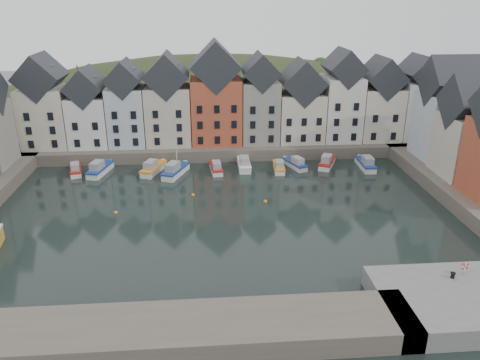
{
  "coord_description": "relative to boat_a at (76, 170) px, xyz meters",
  "views": [
    {
      "loc": [
        -2.13,
        -53.32,
        26.84
      ],
      "look_at": [
        2.56,
        6.0,
        3.06
      ],
      "focal_mm": 35.0,
      "sensor_mm": 36.0,
      "label": 1
    }
  ],
  "objects": [
    {
      "name": "mooring_buoys",
      "position": [
        18.87,
        -13.25,
        -0.48
      ],
      "size": [
        20.5,
        5.5,
        0.5
      ],
      "color": "orange",
      "rests_on": "ground"
    },
    {
      "name": "life_ring_post",
      "position": [
        44.93,
        -35.75,
        2.23
      ],
      "size": [
        0.8,
        0.17,
        1.3
      ],
      "color": "gray",
      "rests_on": "near_quay"
    },
    {
      "name": "boat_j",
      "position": [
        47.16,
        -1.29,
        0.09
      ],
      "size": [
        2.14,
        6.37,
        2.42
      ],
      "rotation": [
        0.0,
        0.0,
        -0.03
      ],
      "color": "silver",
      "rests_on": "ground"
    },
    {
      "name": "hillside",
      "position": [
        22.89,
        37.41,
        -18.59
      ],
      "size": [
        153.6,
        70.4,
        64.0
      ],
      "color": "#223018",
      "rests_on": "ground"
    },
    {
      "name": "near_wall",
      "position": [
        12.87,
        -40.59,
        0.37
      ],
      "size": [
        50.0,
        6.0,
        2.0
      ],
      "primitive_type": "cube",
      "color": "#52493F",
      "rests_on": "ground"
    },
    {
      "name": "boat_f",
      "position": [
        27.11,
        0.22,
        0.09
      ],
      "size": [
        1.99,
        6.3,
        2.42
      ],
      "rotation": [
        0.0,
        0.0,
        -0.01
      ],
      "color": "silver",
      "rests_on": "ground"
    },
    {
      "name": "boat_g",
      "position": [
        32.7,
        -1.26,
        -0.02
      ],
      "size": [
        2.07,
        5.46,
        2.05
      ],
      "rotation": [
        0.0,
        0.0,
        -0.08
      ],
      "color": "silver",
      "rests_on": "ground"
    },
    {
      "name": "boat_b",
      "position": [
        3.89,
        -0.44,
        0.12
      ],
      "size": [
        3.46,
        6.85,
        2.52
      ],
      "rotation": [
        0.0,
        0.0,
        -0.23
      ],
      "color": "silver",
      "rests_on": "ground"
    },
    {
      "name": "boat_e",
      "position": [
        22.49,
        -0.95,
        -0.01
      ],
      "size": [
        2.19,
        5.59,
        2.1
      ],
      "rotation": [
        0.0,
        0.0,
        0.09
      ],
      "color": "silver",
      "rests_on": "ground"
    },
    {
      "name": "boat_h",
      "position": [
        35.62,
        -0.08,
        0.01
      ],
      "size": [
        3.61,
        5.85,
        2.15
      ],
      "rotation": [
        0.0,
        0.0,
        0.36
      ],
      "color": "silver",
      "rests_on": "ground"
    },
    {
      "name": "boat_d",
      "position": [
        15.95,
        -2.12,
        0.2
      ],
      "size": [
        4.41,
        7.02,
        12.85
      ],
      "rotation": [
        0.0,
        0.0,
        -0.38
      ],
      "color": "silver",
      "rests_on": "ground"
    },
    {
      "name": "boat_a",
      "position": [
        0.0,
        0.0,
        0.0
      ],
      "size": [
        3.08,
        5.8,
        2.13
      ],
      "rotation": [
        0.0,
        0.0,
        0.26
      ],
      "color": "silver",
      "rests_on": "ground"
    },
    {
      "name": "far_quay",
      "position": [
        22.87,
        11.41,
        0.37
      ],
      "size": [
        90.0,
        16.0,
        2.0
      ],
      "primitive_type": "cube",
      "color": "#52493F",
      "rests_on": "ground"
    },
    {
      "name": "ground",
      "position": [
        22.87,
        -18.59,
        -0.63
      ],
      "size": [
        260.0,
        260.0,
        0.0
      ],
      "primitive_type": "plane",
      "color": "black",
      "rests_on": "ground"
    },
    {
      "name": "boat_c",
      "position": [
        12.34,
        -0.59,
        0.09
      ],
      "size": [
        4.06,
        6.64,
        2.44
      ],
      "rotation": [
        0.0,
        0.0,
        -0.36
      ],
      "color": "silver",
      "rests_on": "ground"
    },
    {
      "name": "mooring_bollard",
      "position": [
        43.6,
        -36.24,
        1.68
      ],
      "size": [
        0.48,
        0.48,
        0.56
      ],
      "color": "black",
      "rests_on": "near_quay"
    },
    {
      "name": "right_terrace",
      "position": [
        58.87,
        -10.51,
        8.28
      ],
      "size": [
        8.3,
        24.25,
        16.36
      ],
      "color": "#B3BEC6",
      "rests_on": "right_quay"
    },
    {
      "name": "near_quay",
      "position": [
        44.87,
        -38.59,
        0.37
      ],
      "size": [
        18.0,
        10.0,
        2.0
      ],
      "primitive_type": "cube",
      "color": "#60605E",
      "rests_on": "ground"
    },
    {
      "name": "far_terrace",
      "position": [
        26.09,
        9.41,
        8.24
      ],
      "size": [
        72.37,
        8.16,
        17.78
      ],
      "color": "beige",
      "rests_on": "far_quay"
    },
    {
      "name": "boat_i",
      "position": [
        40.98,
        0.1,
        0.07
      ],
      "size": [
        4.31,
        6.37,
        2.36
      ],
      "rotation": [
        0.0,
        0.0,
        -0.43
      ],
      "color": "silver",
      "rests_on": "ground"
    }
  ]
}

